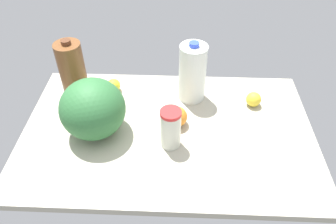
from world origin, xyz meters
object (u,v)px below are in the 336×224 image
at_px(lemon_beside_bowl, 254,99).
at_px(milk_jug, 192,73).
at_px(chocolate_milk_jug, 73,72).
at_px(lemon_loose, 114,85).
at_px(orange_by_jug, 177,117).
at_px(watermelon, 93,109).
at_px(tumbler_cup, 171,128).

bearing_deg(lemon_beside_bowl, milk_jug, -9.70).
height_order(milk_jug, chocolate_milk_jug, chocolate_milk_jug).
relative_size(lemon_loose, orange_by_jug, 0.73).
xyz_separation_m(watermelon, lemon_loose, (-0.03, -0.27, -0.09)).
distance_m(milk_jug, orange_by_jug, 0.22).
bearing_deg(lemon_beside_bowl, lemon_loose, -6.80).
bearing_deg(orange_by_jug, watermelon, 9.01).
height_order(lemon_loose, lemon_beside_bowl, lemon_beside_bowl).
bearing_deg(lemon_loose, milk_jug, 175.44).
bearing_deg(milk_jug, watermelon, 31.27).
relative_size(watermelon, lemon_beside_bowl, 3.90).
xyz_separation_m(milk_jug, tumbler_cup, (0.08, 0.30, -0.05)).
height_order(milk_jug, orange_by_jug, milk_jug).
bearing_deg(lemon_loose, orange_by_jug, 144.53).
distance_m(milk_jug, lemon_loose, 0.38).
bearing_deg(chocolate_milk_jug, tumbler_cup, 147.72).
height_order(milk_jug, watermelon, milk_jug).
bearing_deg(watermelon, milk_jug, -148.73).
xyz_separation_m(milk_jug, watermelon, (0.39, 0.24, -0.01)).
height_order(milk_jug, tumbler_cup, milk_jug).
relative_size(watermelon, chocolate_milk_jug, 0.87).
xyz_separation_m(tumbler_cup, orange_by_jug, (-0.02, -0.11, -0.04)).
distance_m(milk_jug, lemon_beside_bowl, 0.30).
height_order(milk_jug, lemon_beside_bowl, milk_jug).
distance_m(chocolate_milk_jug, lemon_loose, 0.20).
height_order(chocolate_milk_jug, tumbler_cup, chocolate_milk_jug).
bearing_deg(tumbler_cup, lemon_loose, -49.61).
relative_size(watermelon, orange_by_jug, 2.98).
bearing_deg(milk_jug, tumbler_cup, 74.24).
relative_size(milk_jug, lemon_loose, 4.55).
relative_size(milk_jug, orange_by_jug, 3.31).
distance_m(milk_jug, watermelon, 0.46).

